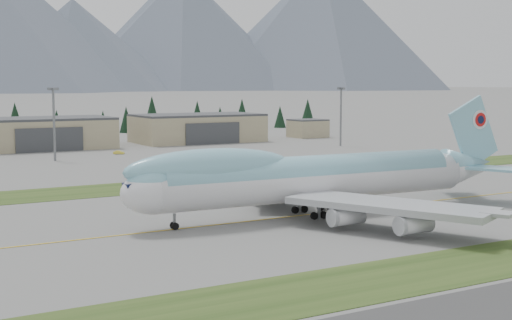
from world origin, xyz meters
TOP-DOWN VIEW (x-y plane):
  - ground at (0.00, 0.00)m, footprint 7000.00×7000.00m
  - grass_strip_near at (0.00, -38.00)m, footprint 400.00×14.00m
  - grass_strip_far at (0.00, 45.00)m, footprint 400.00×18.00m
  - taxiway_line_main at (0.00, 0.00)m, footprint 400.00×0.40m
  - boeing_747_freighter at (-4.33, -1.05)m, footprint 76.56×66.32m
  - hangar_center at (-15.00, 149.90)m, footprint 48.00×26.60m
  - hangar_right at (45.00, 149.90)m, footprint 48.00×26.60m
  - control_shed at (95.00, 148.00)m, footprint 14.00×12.00m
  - service_vehicle_b at (2.07, 117.79)m, footprint 3.66×3.06m
  - service_vehicle_c at (59.10, 140.00)m, footprint 3.09×4.91m
  - conifer_belt at (-4.20, 212.06)m, footprint 274.90×13.71m

SIDE VIEW (x-z plane):
  - ground at x=0.00m, z-range 0.00..0.00m
  - grass_strip_near at x=0.00m, z-range -0.04..0.04m
  - grass_strip_far at x=0.00m, z-range -0.04..0.04m
  - taxiway_line_main at x=0.00m, z-range -0.01..0.01m
  - service_vehicle_b at x=2.07m, z-range -0.59..0.59m
  - service_vehicle_c at x=59.10m, z-range -0.66..0.66m
  - control_shed at x=95.00m, z-range 0.00..7.60m
  - hangar_center at x=-15.00m, z-range -0.01..10.79m
  - hangar_right at x=45.00m, z-range -0.01..10.79m
  - boeing_747_freighter at x=-4.33m, z-range -3.45..16.80m
  - conifer_belt at x=-4.20m, z-range -1.27..15.53m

